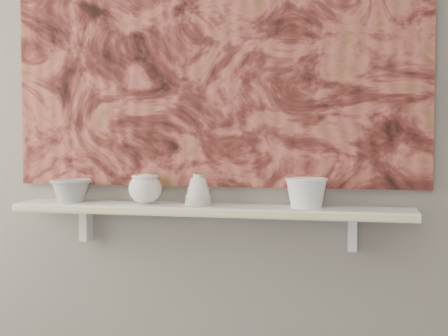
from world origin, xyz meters
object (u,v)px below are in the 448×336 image
(painting, at_px, (214,32))
(bell_vessel, at_px, (198,190))
(shelf, at_px, (209,210))
(cup_cream, at_px, (145,189))
(bowl_white, at_px, (306,193))
(bowl_grey, at_px, (71,190))

(painting, relative_size, bell_vessel, 13.67)
(painting, distance_m, bell_vessel, 0.56)
(shelf, xyz_separation_m, cup_cream, (-0.23, 0.00, 0.07))
(bell_vessel, xyz_separation_m, bowl_white, (0.37, 0.00, -0.00))
(painting, xyz_separation_m, bowl_grey, (-0.52, -0.08, -0.57))
(cup_cream, distance_m, bowl_white, 0.57)
(painting, height_order, bell_vessel, painting)
(painting, bearing_deg, shelf, -90.00)
(shelf, relative_size, bowl_white, 9.89)
(bell_vessel, relative_size, bowl_white, 0.77)
(shelf, xyz_separation_m, bowl_white, (0.34, 0.00, 0.07))
(bowl_grey, distance_m, cup_cream, 0.29)
(painting, bearing_deg, bell_vessel, -114.48)
(painting, bearing_deg, cup_cream, -160.83)
(shelf, height_order, bell_vessel, bell_vessel)
(shelf, xyz_separation_m, bowl_grey, (-0.52, 0.00, 0.06))
(shelf, height_order, cup_cream, cup_cream)
(shelf, bearing_deg, bell_vessel, 180.00)
(shelf, relative_size, bowl_grey, 9.36)
(painting, bearing_deg, bowl_grey, -171.16)
(painting, xyz_separation_m, bell_vessel, (-0.04, -0.08, -0.56))
(painting, distance_m, cup_cream, 0.61)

